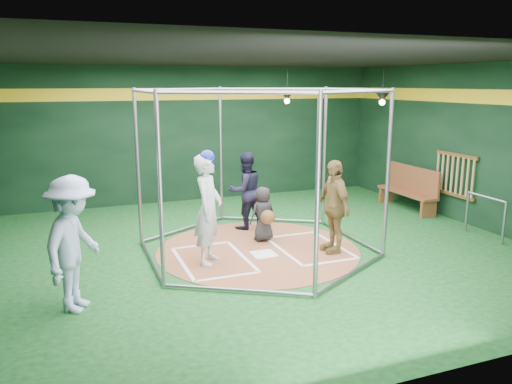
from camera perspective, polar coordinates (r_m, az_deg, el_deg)
name	(u,v)px	position (r m, az deg, el deg)	size (l,w,h in m)	color
room_shell	(258,158)	(9.04, 0.21, 3.93)	(10.10, 9.10, 3.53)	#0D3D15
clay_disc	(258,250)	(9.45, 0.22, -6.61)	(3.80, 3.80, 0.01)	#935535
home_plate	(264,254)	(9.19, 0.90, -7.11)	(0.43, 0.43, 0.01)	white
batter_box_left	(213,260)	(8.94, -4.93, -7.72)	(1.17, 1.77, 0.01)	white
batter_box_right	(309,247)	(9.60, 6.09, -6.31)	(1.17, 1.77, 0.01)	white
batting_cage	(258,172)	(9.08, 0.23, 2.34)	(4.05, 4.67, 3.00)	gray
bat_rack	(455,175)	(12.12, 21.76, 1.84)	(0.07, 1.25, 0.98)	brown
pendant_lamp_near	(287,96)	(13.12, 3.56, 10.86)	(0.34, 0.34, 0.90)	black
pendant_lamp_far	(382,97)	(12.62, 14.25, 10.45)	(0.34, 0.34, 0.90)	black
batter_figure	(208,208)	(8.56, -5.48, -1.83)	(0.75, 0.83, 1.97)	silver
visitor_leopard	(334,206)	(9.24, 8.87, -1.62)	(1.01, 0.42, 1.72)	#A68647
catcher_figure	(263,214)	(9.81, 0.86, -2.55)	(0.57, 0.59, 1.08)	black
umpire	(245,190)	(10.62, -1.24, 0.18)	(0.80, 0.63, 1.65)	black
bystander_blue	(73,244)	(7.23, -20.13, -5.61)	(1.22, 0.70, 1.89)	#ABBEE2
dugout_bench	(410,188)	(12.89, 17.16, 0.49)	(0.43, 1.85, 1.08)	brown
steel_railing	(485,210)	(11.03, 24.74, -1.89)	(0.05, 1.01, 0.87)	gray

